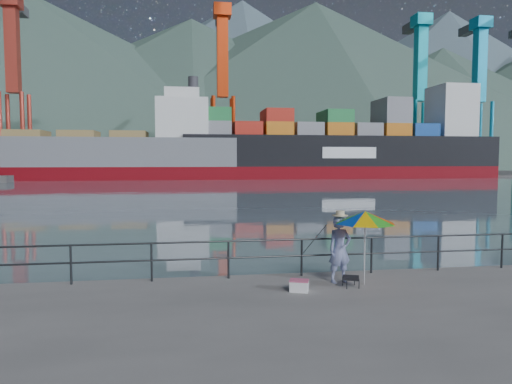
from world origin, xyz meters
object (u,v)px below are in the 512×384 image
container_ship (349,146)px  bulk_carrier (98,155)px  cooler_bag (299,286)px  beach_umbrella (365,218)px  fisherman (340,249)px

container_ship → bulk_carrier: bearing=-179.4°
cooler_bag → bulk_carrier: size_ratio=0.01×
beach_umbrella → container_ship: size_ratio=0.03×
fisherman → beach_umbrella: beach_umbrella is taller
bulk_carrier → container_ship: size_ratio=0.88×
bulk_carrier → fisherman: bearing=-74.9°
fisherman → cooler_bag: (-1.23, -0.66, -0.73)m
beach_umbrella → container_ship: 77.46m
bulk_carrier → container_ship: container_ship is taller
fisherman → bulk_carrier: bearing=93.9°
cooler_bag → bulk_carrier: bearing=124.2°
cooler_bag → bulk_carrier: (-18.23, 72.77, 3.99)m
beach_umbrella → fisherman: bearing=150.6°
beach_umbrella → bulk_carrier: bulk_carrier is taller
cooler_bag → beach_umbrella: bearing=31.2°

